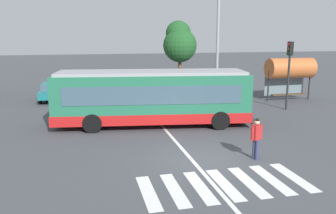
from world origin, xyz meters
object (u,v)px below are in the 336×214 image
Objects in this scene: parked_car_white at (215,85)px; twin_arm_street_lamp at (218,26)px; parked_car_blue at (89,88)px; parked_car_black at (152,86)px; bus_stop_shelter at (290,69)px; background_tree_right at (179,42)px; pedestrian_crossing_street at (256,136)px; traffic_light_far_corner at (289,64)px; parked_car_teal at (53,90)px; parked_car_silver at (121,88)px; city_transit_bus at (152,98)px; parked_car_champagne at (183,85)px.

parked_car_white is 7.22m from twin_arm_street_lamp.
parked_car_blue and parked_car_black have the same top height.
twin_arm_street_lamp is (3.52, -5.49, 4.77)m from parked_car_black.
bus_stop_shelter is 12.71m from background_tree_right.
parked_car_black is at bearing 94.01° from pedestrian_crossing_street.
parked_car_white is 7.87m from background_tree_right.
traffic_light_far_corner is (7.74, -7.71, 2.30)m from parked_car_black.
parked_car_white is 0.71× the size of background_tree_right.
parked_car_teal and parked_car_silver have the same top height.
city_transit_bus is 1.72× the size of background_tree_right.
parked_car_black is 8.51m from background_tree_right.
parked_car_white is 0.99× the size of traffic_light_far_corner.
parked_car_teal is 1.00× the size of parked_car_champagne.
pedestrian_crossing_street is 18.06m from parked_car_teal.
parked_car_blue is at bearing 179.12° from parked_car_black.
parked_car_white is 0.50× the size of twin_arm_street_lamp.
pedestrian_crossing_street is (3.04, -6.25, -0.62)m from city_transit_bus.
parked_car_teal is (-5.96, 9.41, -0.82)m from city_transit_bus.
parked_car_teal and parked_car_white have the same top height.
parked_car_blue is 0.99× the size of parked_car_silver.
parked_car_silver is at bearing 144.22° from traffic_light_far_corner.
background_tree_right is at bearing 34.71° from parked_car_blue.
background_tree_right is at bearing 82.33° from pedestrian_crossing_street.
parked_car_blue is 15.27m from traffic_light_far_corner.
twin_arm_street_lamp reaches higher than traffic_light_far_corner.
background_tree_right is at bearing 100.10° from parked_car_white.
parked_car_teal is 10.66m from parked_car_champagne.
traffic_light_far_corner reaches higher than parked_car_white.
pedestrian_crossing_street is at bearing -105.33° from parked_car_white.
parked_car_white is (10.58, -0.48, 0.00)m from parked_car_blue.
twin_arm_street_lamp is (0.76, -5.76, 4.77)m from parked_car_champagne.
pedestrian_crossing_street is 14.34m from bus_stop_shelter.
twin_arm_street_lamp reaches higher than parked_car_champagne.
parked_car_silver is 9.41m from twin_arm_street_lamp.
parked_car_white is 1.23× the size of bus_stop_shelter.
parked_car_black is at bearing 122.69° from twin_arm_street_lamp.
parked_car_blue is (-6.31, 16.06, -0.20)m from pedestrian_crossing_street.
pedestrian_crossing_street is at bearing -127.60° from bus_stop_shelter.
twin_arm_street_lamp is at bearing -172.66° from bus_stop_shelter.
parked_car_black is at bearing -0.88° from parked_car_blue.
pedestrian_crossing_street is at bearing -128.67° from traffic_light_far_corner.
traffic_light_far_corner is (15.62, -7.39, 2.30)m from parked_car_teal.
background_tree_right is at bearing 69.55° from city_transit_bus.
parked_car_blue and parked_car_champagne have the same top height.
parked_car_silver is (5.23, 0.09, 0.00)m from parked_car_teal.
parked_car_white is at bearing -79.90° from background_tree_right.
city_transit_bus is 6.98m from pedestrian_crossing_street.
parked_car_black is at bearing 2.34° from parked_car_teal.
parked_car_teal is at bearing 166.18° from bus_stop_shelter.
twin_arm_street_lamp is at bearing -24.39° from parked_car_teal.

